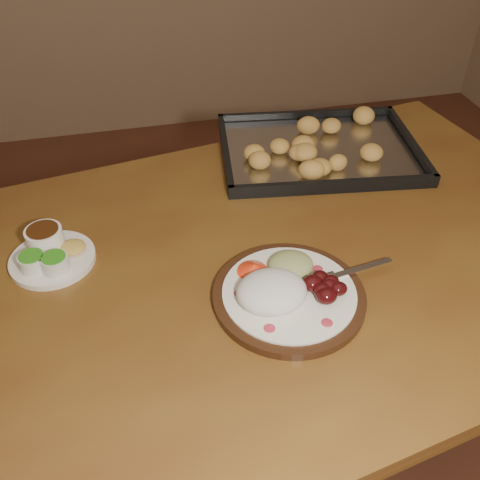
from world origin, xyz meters
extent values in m
plane|color=brown|center=(0.00, 0.00, 0.00)|extent=(4.00, 4.00, 0.00)
cube|color=brown|center=(0.11, -0.03, 0.73)|extent=(1.63, 1.14, 0.04)
cylinder|color=#4C2917|center=(0.72, 0.46, 0.35)|extent=(0.07, 0.07, 0.71)
cylinder|color=black|center=(0.17, -0.14, 0.76)|extent=(0.27, 0.27, 0.02)
cylinder|color=white|center=(0.17, -0.14, 0.77)|extent=(0.24, 0.24, 0.01)
ellipsoid|color=#B62B3D|center=(0.11, -0.22, 0.77)|extent=(0.02, 0.02, 0.00)
ellipsoid|color=#B62B3D|center=(0.21, -0.23, 0.77)|extent=(0.02, 0.02, 0.00)
ellipsoid|color=#B62B3D|center=(0.23, -0.10, 0.77)|extent=(0.02, 0.02, 0.00)
ellipsoid|color=#B62B3D|center=(0.08, -0.13, 0.77)|extent=(0.02, 0.02, 0.00)
ellipsoid|color=white|center=(0.13, -0.15, 0.78)|extent=(0.13, 0.11, 0.06)
ellipsoid|color=#460A0C|center=(0.22, -0.17, 0.78)|extent=(0.03, 0.03, 0.03)
ellipsoid|color=#460A0C|center=(0.24, -0.15, 0.78)|extent=(0.03, 0.03, 0.03)
ellipsoid|color=#460A0C|center=(0.22, -0.13, 0.78)|extent=(0.03, 0.03, 0.03)
ellipsoid|color=#460A0C|center=(0.25, -0.17, 0.78)|extent=(0.03, 0.03, 0.03)
ellipsoid|color=#460A0C|center=(0.21, -0.15, 0.78)|extent=(0.03, 0.03, 0.03)
ellipsoid|color=#460A0C|center=(0.23, -0.16, 0.78)|extent=(0.03, 0.03, 0.03)
ellipsoid|color=#460A0C|center=(0.22, -0.18, 0.78)|extent=(0.03, 0.03, 0.03)
ellipsoid|color=tan|center=(0.19, -0.09, 0.78)|extent=(0.09, 0.08, 0.03)
cone|color=#F23716|center=(0.12, -0.08, 0.78)|extent=(0.08, 0.08, 0.03)
cube|color=white|center=(0.31, -0.12, 0.77)|extent=(0.13, 0.03, 0.00)
cube|color=white|center=(0.24, -0.13, 0.77)|extent=(0.04, 0.03, 0.00)
cylinder|color=white|center=(0.22, -0.14, 0.77)|extent=(0.03, 0.01, 0.00)
cylinder|color=white|center=(0.22, -0.14, 0.77)|extent=(0.03, 0.01, 0.00)
cylinder|color=white|center=(0.22, -0.13, 0.77)|extent=(0.03, 0.01, 0.00)
cylinder|color=white|center=(0.22, -0.12, 0.77)|extent=(0.03, 0.01, 0.00)
cylinder|color=white|center=(-0.25, 0.06, 0.76)|extent=(0.16, 0.16, 0.01)
cylinder|color=silver|center=(-0.28, 0.03, 0.78)|extent=(0.05, 0.05, 0.03)
cylinder|color=#338E1C|center=(-0.28, 0.03, 0.79)|extent=(0.04, 0.04, 0.00)
cylinder|color=silver|center=(-0.24, 0.02, 0.78)|extent=(0.05, 0.05, 0.03)
cylinder|color=#338E1C|center=(-0.24, 0.02, 0.79)|extent=(0.04, 0.04, 0.00)
cylinder|color=white|center=(-0.26, 0.09, 0.78)|extent=(0.07, 0.07, 0.04)
cylinder|color=#391C0A|center=(-0.26, 0.09, 0.80)|extent=(0.06, 0.06, 0.00)
ellipsoid|color=gold|center=(-0.21, 0.07, 0.77)|extent=(0.05, 0.05, 0.02)
cube|color=black|center=(0.39, 0.32, 0.75)|extent=(0.52, 0.41, 0.01)
cube|color=black|center=(0.41, 0.49, 0.77)|extent=(0.48, 0.08, 0.02)
cube|color=black|center=(0.37, 0.15, 0.77)|extent=(0.48, 0.08, 0.02)
cube|color=black|center=(0.62, 0.29, 0.77)|extent=(0.06, 0.35, 0.02)
cube|color=black|center=(0.16, 0.35, 0.77)|extent=(0.06, 0.35, 0.02)
cube|color=silver|center=(0.39, 0.32, 0.76)|extent=(0.49, 0.38, 0.00)
ellipsoid|color=gold|center=(0.45, 0.32, 0.78)|extent=(0.05, 0.05, 0.04)
ellipsoid|color=gold|center=(0.50, 0.34, 0.78)|extent=(0.07, 0.07, 0.04)
ellipsoid|color=gold|center=(0.45, 0.40, 0.78)|extent=(0.07, 0.07, 0.04)
ellipsoid|color=gold|center=(0.41, 0.38, 0.78)|extent=(0.06, 0.06, 0.04)
ellipsoid|color=gold|center=(0.36, 0.41, 0.78)|extent=(0.07, 0.07, 0.04)
ellipsoid|color=gold|center=(0.35, 0.36, 0.78)|extent=(0.07, 0.07, 0.04)
ellipsoid|color=gold|center=(0.27, 0.36, 0.78)|extent=(0.06, 0.06, 0.04)
ellipsoid|color=gold|center=(0.30, 0.31, 0.78)|extent=(0.06, 0.06, 0.04)
ellipsoid|color=gold|center=(0.27, 0.30, 0.78)|extent=(0.07, 0.07, 0.04)
ellipsoid|color=gold|center=(0.34, 0.24, 0.78)|extent=(0.07, 0.07, 0.04)
ellipsoid|color=gold|center=(0.39, 0.28, 0.78)|extent=(0.06, 0.06, 0.04)
ellipsoid|color=gold|center=(0.45, 0.25, 0.78)|extent=(0.07, 0.07, 0.04)
ellipsoid|color=gold|center=(0.45, 0.26, 0.78)|extent=(0.07, 0.07, 0.04)
camera|label=1|loc=(-0.07, -0.77, 1.45)|focal=40.00mm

